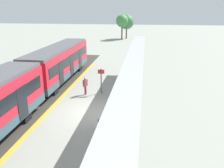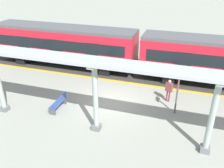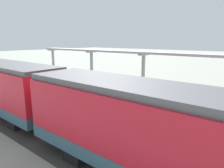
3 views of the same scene
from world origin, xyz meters
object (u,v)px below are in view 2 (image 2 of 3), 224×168
object	(u,v)px
canopy_pillar_third	(95,98)
platform_info_sign	(177,94)
bench_mid_platform	(59,103)
train_near_carriage	(64,46)
passenger_waiting_near_edge	(169,88)
canopy_pillar_fourth	(212,118)

from	to	relation	value
canopy_pillar_third	platform_info_sign	bearing A→B (deg)	127.27
bench_mid_platform	platform_info_sign	distance (m)	7.17
canopy_pillar_third	platform_info_sign	xyz separation A→B (m)	(-2.98, 3.92, -0.64)
train_near_carriage	canopy_pillar_third	world-z (taller)	canopy_pillar_third
canopy_pillar_third	passenger_waiting_near_edge	bearing A→B (deg)	141.81
train_near_carriage	passenger_waiting_near_edge	xyz separation A→B (m)	(3.61, 9.42, -0.86)
canopy_pillar_fourth	passenger_waiting_near_edge	size ratio (longest dim) A/B	2.50
canopy_pillar_third	canopy_pillar_fourth	bearing A→B (deg)	90.00
bench_mid_platform	passenger_waiting_near_edge	world-z (taller)	passenger_waiting_near_edge
canopy_pillar_third	platform_info_sign	size ratio (longest dim) A/B	1.77
train_near_carriage	canopy_pillar_third	size ratio (longest dim) A/B	3.25
train_near_carriage	platform_info_sign	xyz separation A→B (m)	(4.89, 9.99, -0.50)
canopy_pillar_third	canopy_pillar_fourth	size ratio (longest dim) A/B	1.00
train_near_carriage	platform_info_sign	distance (m)	11.13
passenger_waiting_near_edge	canopy_pillar_fourth	bearing A→B (deg)	27.59
train_near_carriage	canopy_pillar_fourth	xyz separation A→B (m)	(7.88, 11.65, 0.14)
passenger_waiting_near_edge	canopy_pillar_third	bearing A→B (deg)	-38.19
train_near_carriage	canopy_pillar_fourth	world-z (taller)	canopy_pillar_fourth
bench_mid_platform	passenger_waiting_near_edge	xyz separation A→B (m)	(-3.08, 6.32, 0.53)
canopy_pillar_fourth	passenger_waiting_near_edge	world-z (taller)	canopy_pillar_fourth
canopy_pillar_third	canopy_pillar_fourth	xyz separation A→B (m)	(0.00, 5.58, 0.00)
train_near_carriage	bench_mid_platform	xyz separation A→B (m)	(6.69, 3.11, -1.39)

